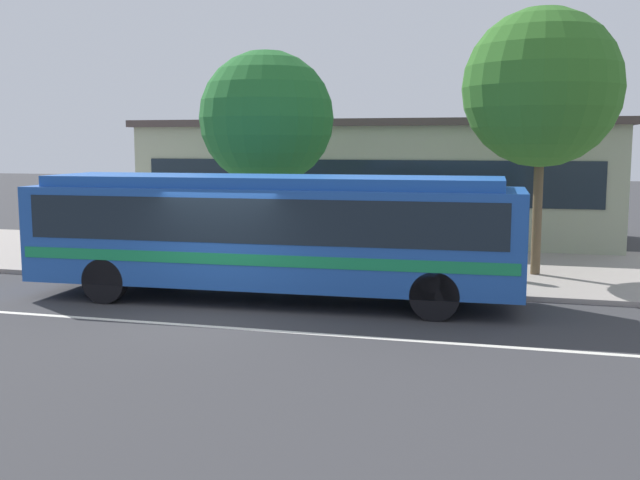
% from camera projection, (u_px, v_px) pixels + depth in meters
% --- Properties ---
extents(ground_plane, '(120.00, 120.00, 0.00)m').
position_uv_depth(ground_plane, '(210.00, 316.00, 15.26)').
color(ground_plane, '#363638').
extents(sidewalk_slab, '(60.00, 8.00, 0.12)m').
position_uv_depth(sidewalk_slab, '(308.00, 260.00, 22.13)').
color(sidewalk_slab, gray).
rests_on(sidewalk_slab, ground_plane).
extents(lane_stripe_center, '(56.00, 0.16, 0.01)m').
position_uv_depth(lane_stripe_center, '(193.00, 325.00, 14.50)').
color(lane_stripe_center, silver).
rests_on(lane_stripe_center, ground_plane).
extents(transit_bus, '(11.04, 2.95, 2.80)m').
position_uv_depth(transit_bus, '(272.00, 228.00, 16.62)').
color(transit_bus, '#2050A7').
rests_on(transit_bus, ground_plane).
extents(pedestrian_waiting_near_sign, '(0.48, 0.48, 1.68)m').
position_uv_depth(pedestrian_waiting_near_sign, '(495.00, 239.00, 18.85)').
color(pedestrian_waiting_near_sign, olive).
rests_on(pedestrian_waiting_near_sign, sidewalk_slab).
extents(street_tree_near_stop, '(3.70, 3.70, 5.93)m').
position_uv_depth(street_tree_near_stop, '(266.00, 119.00, 20.55)').
color(street_tree_near_stop, brown).
rests_on(street_tree_near_stop, sidewalk_slab).
extents(street_tree_mid_block, '(4.02, 4.02, 6.79)m').
position_uv_depth(street_tree_mid_block, '(542.00, 88.00, 18.87)').
color(street_tree_mid_block, brown).
rests_on(street_tree_mid_block, sidewalk_slab).
extents(station_building, '(16.87, 7.09, 4.31)m').
position_uv_depth(station_building, '(380.00, 180.00, 27.71)').
color(station_building, '#A0A78B').
rests_on(station_building, ground_plane).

